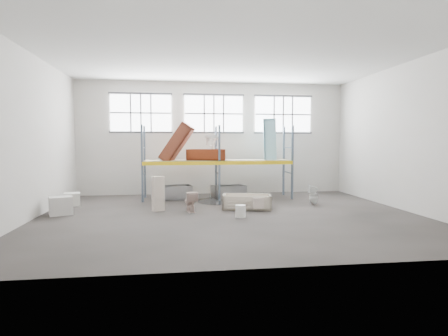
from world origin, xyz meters
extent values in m
cube|color=#4A4340|center=(0.00, 0.00, -0.05)|extent=(12.00, 10.00, 0.10)
cube|color=silver|center=(0.00, 0.00, 5.05)|extent=(12.00, 10.00, 0.10)
cube|color=#BBB6AC|center=(0.00, 5.05, 2.50)|extent=(12.00, 0.10, 5.00)
cube|color=#9F9B94|center=(0.00, -5.05, 2.50)|extent=(12.00, 0.10, 5.00)
cube|color=#B4AFA6|center=(-6.05, 0.00, 2.50)|extent=(0.10, 10.00, 5.00)
cube|color=#B3AEA5|center=(6.05, 0.00, 2.50)|extent=(0.10, 10.00, 5.00)
cube|color=white|center=(-3.20, 4.94, 3.60)|extent=(2.60, 0.04, 1.60)
cube|color=white|center=(0.00, 4.94, 3.60)|extent=(2.60, 0.04, 1.60)
cube|color=white|center=(3.20, 4.94, 3.60)|extent=(2.60, 0.04, 1.60)
cube|color=slate|center=(-3.00, 2.90, 1.50)|extent=(0.08, 0.08, 3.00)
cube|color=slate|center=(-3.00, 4.10, 1.50)|extent=(0.08, 0.08, 3.00)
cube|color=slate|center=(0.00, 2.90, 1.50)|extent=(0.08, 0.08, 3.00)
cube|color=slate|center=(0.00, 4.10, 1.50)|extent=(0.08, 0.08, 3.00)
cube|color=slate|center=(3.00, 2.90, 1.50)|extent=(0.08, 0.08, 3.00)
cube|color=slate|center=(3.00, 4.10, 1.50)|extent=(0.08, 0.08, 3.00)
cube|color=yellow|center=(0.00, 2.90, 1.50)|extent=(6.00, 0.10, 0.14)
cube|color=yellow|center=(0.00, 4.10, 1.50)|extent=(6.00, 0.10, 0.14)
cube|color=gray|center=(0.00, 3.50, 1.58)|extent=(5.90, 1.10, 0.03)
cylinder|color=black|center=(0.00, 2.70, 0.00)|extent=(1.80, 1.80, 0.00)
cube|color=beige|center=(1.01, 0.45, 0.28)|extent=(0.39, 0.21, 0.36)
imported|color=beige|center=(0.57, 0.75, 0.16)|extent=(0.51, 0.51, 0.15)
imported|color=beige|center=(-1.24, 0.70, 0.35)|extent=(0.52, 0.75, 0.70)
cube|color=beige|center=(-2.31, 0.99, 0.59)|extent=(0.44, 0.37, 1.17)
imported|color=white|center=(3.38, 1.53, 0.36)|extent=(0.33, 0.32, 0.72)
imported|color=silver|center=(-0.24, 3.16, 2.09)|extent=(0.73, 0.64, 0.55)
cylinder|color=white|center=(0.26, -0.41, 0.19)|extent=(0.38, 0.38, 0.38)
cube|color=silver|center=(-5.39, 0.77, 0.29)|extent=(0.85, 0.79, 0.58)
cube|color=silver|center=(-5.51, 2.47, 0.23)|extent=(0.68, 0.68, 0.47)
camera|label=1|loc=(-1.72, -11.37, 2.31)|focal=29.14mm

